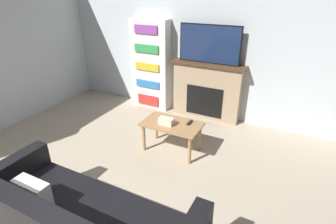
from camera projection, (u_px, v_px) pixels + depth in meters
name	position (u px, v px, depth m)	size (l,w,h in m)	color
wall_back	(203.00, 45.00, 4.73)	(6.76, 0.06, 2.70)	silver
fireplace	(207.00, 91.00, 4.89)	(1.37, 0.28, 1.07)	tan
tv	(209.00, 44.00, 4.51)	(1.10, 0.03, 0.66)	black
coffee_table	(172.00, 127.00, 3.91)	(0.88, 0.51, 0.47)	#A87A4C
tissue_box	(166.00, 121.00, 3.83)	(0.22, 0.12, 0.10)	beige
remote_control	(190.00, 123.00, 3.87)	(0.04, 0.15, 0.02)	black
bookshelf	(151.00, 65.00, 5.22)	(0.79, 0.29, 1.77)	white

